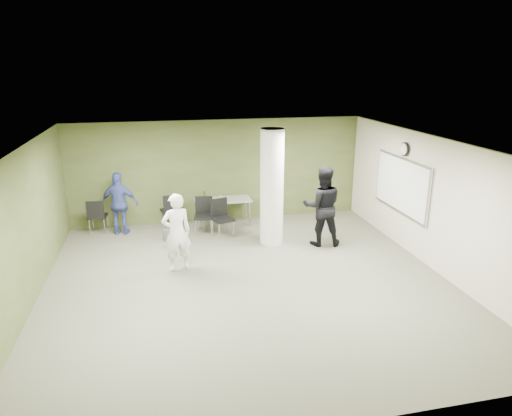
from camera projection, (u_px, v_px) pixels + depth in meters
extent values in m
plane|color=#555644|center=(248.00, 282.00, 9.21)|extent=(8.00, 8.00, 0.00)
plane|color=white|center=(247.00, 144.00, 8.37)|extent=(8.00, 8.00, 0.00)
cube|color=#454E24|center=(219.00, 171.00, 12.51)|extent=(8.00, 2.80, 0.02)
cube|color=#454E24|center=(23.00, 232.00, 7.97)|extent=(0.02, 8.00, 2.80)
cube|color=beige|center=(433.00, 203.00, 9.61)|extent=(0.02, 8.00, 2.80)
cylinder|color=silver|center=(272.00, 187.00, 10.86)|extent=(0.56, 0.56, 2.80)
cube|color=silver|center=(401.00, 185.00, 10.68)|extent=(0.04, 2.30, 1.30)
cube|color=white|center=(400.00, 185.00, 10.68)|extent=(0.02, 2.20, 1.20)
cylinder|color=black|center=(405.00, 149.00, 10.43)|extent=(0.05, 0.32, 0.32)
cylinder|color=white|center=(404.00, 149.00, 10.42)|extent=(0.02, 0.26, 0.26)
cube|color=#969791|center=(223.00, 200.00, 12.31)|extent=(1.52, 0.67, 0.04)
cylinder|color=silver|center=(199.00, 217.00, 12.03)|extent=(0.04, 0.04, 0.68)
cylinder|color=silver|center=(250.00, 214.00, 12.32)|extent=(0.04, 0.04, 0.68)
cylinder|color=silver|center=(197.00, 211.00, 12.53)|extent=(0.04, 0.04, 0.68)
cylinder|color=silver|center=(246.00, 208.00, 12.81)|extent=(0.04, 0.04, 0.68)
cylinder|color=#28501A|center=(204.00, 196.00, 12.15)|extent=(0.07, 0.07, 0.25)
cylinder|color=#B2B2B7|center=(221.00, 199.00, 12.03)|extent=(0.06, 0.06, 0.18)
cylinder|color=#4C4C4C|center=(168.00, 235.00, 11.35)|extent=(0.25, 0.25, 0.28)
cube|color=black|center=(98.00, 216.00, 11.82)|extent=(0.49, 0.49, 0.05)
cube|color=black|center=(95.00, 210.00, 11.55)|extent=(0.43, 0.08, 0.44)
cylinder|color=silver|center=(107.00, 222.00, 12.08)|extent=(0.02, 0.02, 0.42)
cylinder|color=silver|center=(93.00, 223.00, 12.04)|extent=(0.02, 0.02, 0.42)
cylinder|color=silver|center=(105.00, 227.00, 11.73)|extent=(0.02, 0.02, 0.42)
cylinder|color=silver|center=(90.00, 227.00, 11.69)|extent=(0.02, 0.02, 0.42)
cube|color=black|center=(170.00, 211.00, 12.19)|extent=(0.56, 0.56, 0.05)
cube|color=black|center=(172.00, 204.00, 11.93)|extent=(0.45, 0.13, 0.46)
cylinder|color=silver|center=(176.00, 216.00, 12.51)|extent=(0.02, 0.02, 0.44)
cylinder|color=silver|center=(162.00, 218.00, 12.36)|extent=(0.02, 0.02, 0.44)
cylinder|color=silver|center=(180.00, 220.00, 12.17)|extent=(0.02, 0.02, 0.44)
cylinder|color=silver|center=(165.00, 222.00, 12.02)|extent=(0.02, 0.02, 0.44)
cube|color=black|center=(204.00, 217.00, 11.72)|extent=(0.54, 0.54, 0.05)
cube|color=black|center=(204.00, 205.00, 11.85)|extent=(0.45, 0.11, 0.46)
cylinder|color=silver|center=(196.00, 228.00, 11.60)|extent=(0.02, 0.02, 0.44)
cylinder|color=silver|center=(211.00, 228.00, 11.62)|extent=(0.02, 0.02, 0.44)
cylinder|color=silver|center=(197.00, 223.00, 11.97)|extent=(0.02, 0.02, 0.44)
cylinder|color=silver|center=(212.00, 223.00, 11.99)|extent=(0.02, 0.02, 0.44)
cube|color=black|center=(223.00, 219.00, 11.50)|extent=(0.60, 0.60, 0.05)
cube|color=black|center=(219.00, 207.00, 11.60)|extent=(0.45, 0.18, 0.47)
cylinder|color=silver|center=(219.00, 232.00, 11.31)|extent=(0.02, 0.02, 0.45)
cylinder|color=silver|center=(233.00, 229.00, 11.50)|extent=(0.02, 0.02, 0.45)
cylinder|color=silver|center=(213.00, 227.00, 11.64)|extent=(0.02, 0.02, 0.45)
cylinder|color=silver|center=(226.00, 225.00, 11.83)|extent=(0.02, 0.02, 0.45)
imported|color=white|center=(177.00, 232.00, 9.53)|extent=(0.69, 0.53, 1.69)
imported|color=black|center=(322.00, 206.00, 10.88)|extent=(1.06, 0.90, 1.94)
imported|color=#39458D|center=(120.00, 204.00, 11.59)|extent=(1.03, 0.62, 1.63)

